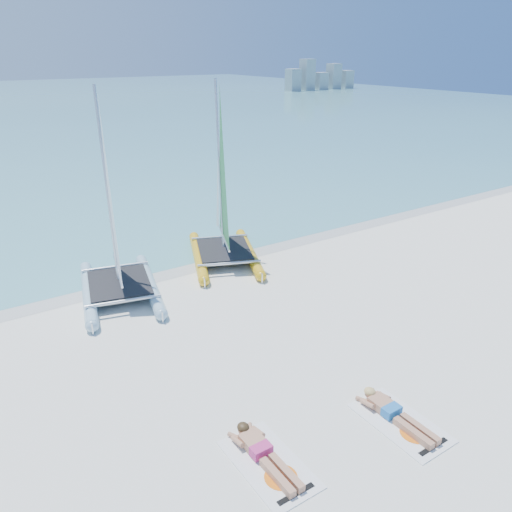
{
  "coord_description": "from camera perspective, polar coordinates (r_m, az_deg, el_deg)",
  "views": [
    {
      "loc": [
        -5.95,
        -8.15,
        6.51
      ],
      "look_at": [
        0.25,
        1.2,
        1.85
      ],
      "focal_mm": 35.0,
      "sensor_mm": 36.0,
      "label": 1
    }
  ],
  "objects": [
    {
      "name": "towel_a",
      "position": [
        9.16,
        1.46,
        -22.67
      ],
      "size": [
        1.0,
        1.85,
        0.02
      ],
      "primitive_type": "cube",
      "color": "white",
      "rests_on": "ground"
    },
    {
      "name": "catamaran_yellow",
      "position": [
        16.53,
        -3.99,
        6.14
      ],
      "size": [
        3.55,
        4.76,
        5.87
      ],
      "rotation": [
        0.0,
        0.0,
        -0.39
      ],
      "color": "gold",
      "rests_on": "ground"
    },
    {
      "name": "towel_b",
      "position": [
        10.26,
        16.16,
        -17.82
      ],
      "size": [
        1.0,
        1.85,
        0.02
      ],
      "primitive_type": "cube",
      "color": "white",
      "rests_on": "ground"
    },
    {
      "name": "ground",
      "position": [
        12.01,
        2.21,
        -10.27
      ],
      "size": [
        140.0,
        140.0,
        0.0
      ],
      "primitive_type": "plane",
      "color": "silver",
      "rests_on": "ground"
    },
    {
      "name": "catamaran_blue",
      "position": [
        14.32,
        -15.97,
        2.25
      ],
      "size": [
        3.01,
        4.66,
        5.86
      ],
      "rotation": [
        0.0,
        0.0,
        -0.24
      ],
      "color": "#A7CADC",
      "rests_on": "ground"
    },
    {
      "name": "sunbather_a",
      "position": [
        9.19,
        0.73,
        -21.49
      ],
      "size": [
        0.37,
        1.73,
        0.26
      ],
      "color": "tan",
      "rests_on": "towel_a"
    },
    {
      "name": "wet_sand_strip",
      "position": [
        16.25,
        -9.15,
        -1.33
      ],
      "size": [
        140.0,
        1.4,
        0.01
      ],
      "primitive_type": "cube",
      "color": "beige",
      "rests_on": "ground"
    },
    {
      "name": "distant_skyline",
      "position": [
        92.2,
        7.25,
        19.56
      ],
      "size": [
        14.0,
        2.0,
        5.0
      ],
      "color": "#98A2A8",
      "rests_on": "ground"
    },
    {
      "name": "sunbather_b",
      "position": [
        10.28,
        15.39,
        -16.84
      ],
      "size": [
        0.37,
        1.73,
        0.26
      ],
      "color": "tan",
      "rests_on": "towel_b"
    }
  ]
}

